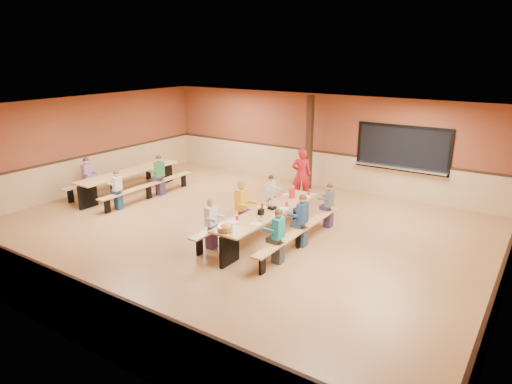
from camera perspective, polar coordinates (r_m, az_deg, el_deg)
The scene contains 23 objects.
ground at distance 11.43m, azimuth -2.89°, elevation -4.95°, with size 12.00×12.00×0.00m, color #8F5E36.
room_envelope at distance 11.19m, azimuth -2.95°, elevation -1.68°, with size 12.04×10.04×3.02m.
kitchen_pass_through at distance 14.23m, azimuth 17.83°, elevation 4.97°, with size 2.78×0.28×1.38m.
structural_post at distance 14.71m, azimuth 6.67°, elevation 6.12°, with size 0.18×0.18×3.00m, color black.
cafeteria_table_main at distance 10.76m, azimuth 1.61°, elevation -3.38°, with size 1.91×3.70×0.74m.
cafeteria_table_second at distance 14.73m, azimuth -15.54°, elevation 1.71°, with size 1.91×3.70×0.74m.
seated_child_white_left at distance 10.33m, azimuth -5.65°, elevation -4.00°, with size 0.35×0.29×1.17m, color white, non-canonical shape.
seated_adult_yellow at distance 11.19m, azimuth -1.82°, elevation -1.85°, with size 0.42×0.34×1.31m, color #F9AC20, non-canonical shape.
seated_child_grey_left at distance 12.29m, azimuth 1.86°, elevation -0.52°, with size 0.33×0.27×1.13m, color silver, non-canonical shape.
seated_child_teal_right at distance 9.59m, azimuth 2.80°, elevation -5.61°, with size 0.36×0.29×1.19m, color teal, non-canonical shape.
seated_child_navy_right at distance 10.44m, azimuth 5.80°, elevation -3.63°, with size 0.38×0.31×1.22m, color navy, non-canonical shape.
seated_child_char_right at distance 11.67m, azimuth 9.11°, elevation -1.72°, with size 0.33×0.27×1.13m, color #4D5057, non-canonical shape.
seated_child_purple_sec at distance 14.81m, azimuth -20.29°, elevation 1.68°, with size 0.37×0.31×1.22m, color #8A5C91, non-canonical shape.
seated_child_green_sec at distance 14.43m, azimuth -11.95°, elevation 2.05°, with size 0.38×0.31×1.24m, color #2D703D, non-canonical shape.
seated_child_tan_sec at distance 13.40m, azimuth -16.91°, elevation 0.20°, with size 0.32×0.26×1.11m, color beige, non-canonical shape.
standing_woman at distance 13.59m, azimuth 5.70°, elevation 2.17°, with size 0.58×0.38×1.59m, color red.
punch_pitcher at distance 11.59m, azimuth 4.53°, elevation -0.19°, with size 0.16×0.16×0.22m, color red.
chip_bowl at distance 9.45m, azimuth -3.90°, elevation -4.53°, with size 0.32×0.32×0.15m, color #FFA828, non-canonical shape.
napkin_dispenser at distance 10.38m, azimuth 0.63°, elevation -2.51°, with size 0.10×0.14×0.13m, color black.
condiment_mustard at distance 10.81m, azimuth 0.80°, elevation -1.59°, with size 0.06×0.06×0.17m, color yellow.
condiment_ketchup at distance 10.64m, azimuth 0.79°, elevation -1.89°, with size 0.06×0.06×0.17m, color #B2140F.
table_paddle at distance 10.73m, azimuth 2.04°, elevation -1.45°, with size 0.16×0.16×0.56m.
place_settings at distance 10.67m, azimuth 1.62°, elevation -2.03°, with size 0.65×3.30×0.11m, color beige, non-canonical shape.
Camera 1 is at (6.34, -8.47, 4.32)m, focal length 32.00 mm.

